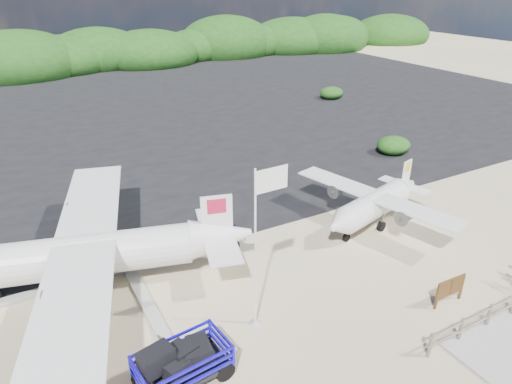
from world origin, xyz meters
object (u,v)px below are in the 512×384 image
at_px(baggage_cart, 185,382).
at_px(flagpole, 255,323).
at_px(crew_c, 234,243).
at_px(aircraft_large, 262,110).
at_px(aircraft_small, 20,125).
at_px(signboard, 447,304).
at_px(crew_a, 231,236).
at_px(crew_b, 228,236).

bearing_deg(baggage_cart, flagpole, 14.96).
xyz_separation_m(crew_c, aircraft_large, (13.60, 21.28, -0.95)).
height_order(baggage_cart, aircraft_small, aircraft_small).
relative_size(signboard, aircraft_large, 0.10).
bearing_deg(aircraft_large, crew_c, 72.95).
distance_m(crew_a, aircraft_small, 27.45).
relative_size(flagpole, signboard, 4.12).
height_order(aircraft_large, aircraft_small, aircraft_large).
distance_m(crew_a, crew_b, 0.17).
relative_size(crew_c, aircraft_large, 0.13).
bearing_deg(crew_a, crew_b, 7.63).
bearing_deg(flagpole, aircraft_small, 100.32).
relative_size(crew_b, crew_c, 0.89).
xyz_separation_m(signboard, aircraft_large, (7.66, 27.98, 0.00)).
relative_size(crew_a, crew_c, 0.82).
height_order(flagpole, aircraft_small, flagpole).
relative_size(crew_a, crew_b, 0.92).
bearing_deg(aircraft_small, baggage_cart, 80.00).
distance_m(crew_a, crew_c, 0.93).
height_order(crew_b, aircraft_large, aircraft_large).
distance_m(crew_b, aircraft_large, 24.50).
xyz_separation_m(baggage_cart, signboard, (10.38, -1.42, 0.00)).
relative_size(aircraft_large, aircraft_small, 2.02).
bearing_deg(aircraft_small, crew_b, 90.48).
xyz_separation_m(flagpole, aircraft_large, (14.77, 25.30, 0.00)).
xyz_separation_m(flagpole, aircraft_small, (-5.72, 31.40, 0.00)).
distance_m(signboard, aircraft_small, 36.41).
height_order(flagpole, signboard, flagpole).
height_order(signboard, crew_b, crew_b).
relative_size(flagpole, crew_c, 3.28).
relative_size(baggage_cart, crew_b, 1.85).
bearing_deg(flagpole, signboard, -20.65).
bearing_deg(crew_b, baggage_cart, 62.14).
height_order(flagpole, crew_c, flagpole).
bearing_deg(crew_c, crew_b, -98.48).
xyz_separation_m(flagpole, crew_b, (1.28, 4.87, 0.84)).
xyz_separation_m(baggage_cart, flagpole, (3.27, 1.26, 0.00)).
distance_m(signboard, crew_c, 9.00).
xyz_separation_m(signboard, crew_b, (-5.83, 7.55, 0.84)).
bearing_deg(baggage_cart, aircraft_small, 88.10).
relative_size(baggage_cart, flagpole, 0.50).
height_order(flagpole, aircraft_large, flagpole).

